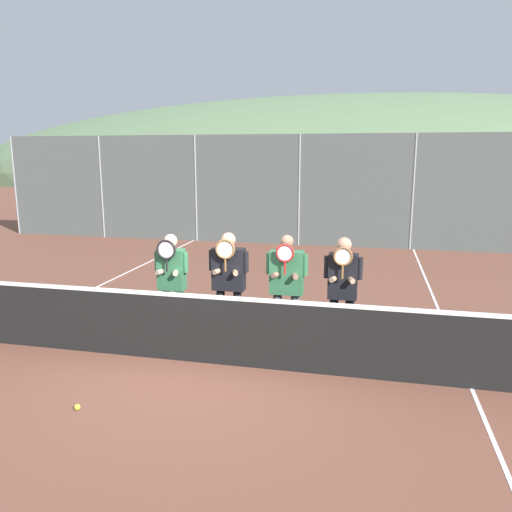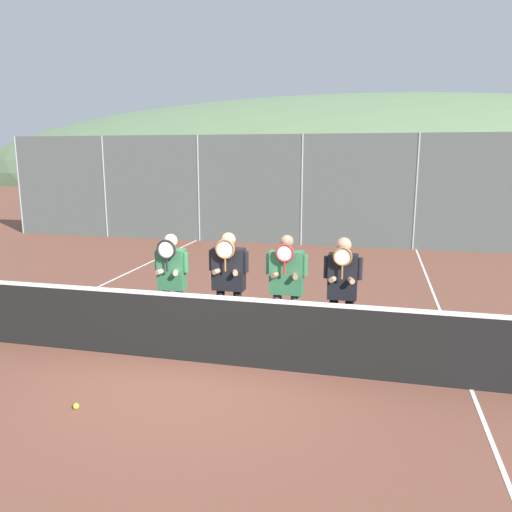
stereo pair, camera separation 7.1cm
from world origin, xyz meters
The scene contains 15 objects.
ground_plane centered at (0.00, 0.00, 0.00)m, with size 120.00×120.00×0.00m, color brown.
hill_distant centered at (0.00, 53.10, 0.00)m, with size 94.28×52.38×18.33m.
clubhouse_building centered at (0.73, 17.00, 1.75)m, with size 16.49×5.50×3.46m.
fence_back centered at (0.00, 9.58, 1.75)m, with size 20.87×0.06×3.51m.
tennis_net centered at (0.00, 0.00, 0.51)m, with size 9.65×0.09×1.10m.
court_line_left_sideline centered at (-3.58, 3.00, 0.00)m, with size 0.05×16.00×0.01m, color white.
court_line_right_sideline centered at (3.58, 3.00, 0.00)m, with size 0.05×16.00×0.01m, color white.
player_leftmost centered at (-0.73, 0.80, 1.00)m, with size 0.55×0.34×1.68m.
player_center_left centered at (0.16, 0.91, 1.04)m, with size 0.63×0.34×1.72m.
player_center_right centered at (1.07, 0.90, 1.02)m, with size 0.63×0.34×1.72m.
player_rightmost centered at (1.90, 0.82, 1.02)m, with size 0.55×0.34×1.73m.
car_far_left centered at (-6.27, 12.58, 0.88)m, with size 4.04×1.97×1.73m.
car_left_of_center centered at (-1.40, 12.78, 0.86)m, with size 4.10×2.08×1.66m.
car_center centered at (3.62, 12.67, 0.95)m, with size 4.34×2.08×1.87m.
tennis_ball_on_court centered at (-0.93, -1.58, 0.03)m, with size 0.07×0.07×0.07m.
Camera 2 is at (2.32, -6.23, 2.88)m, focal length 35.00 mm.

